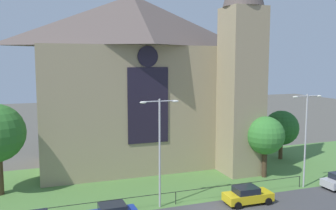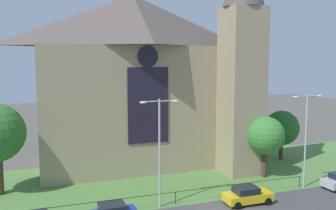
{
  "view_description": "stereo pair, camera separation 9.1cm",
  "coord_description": "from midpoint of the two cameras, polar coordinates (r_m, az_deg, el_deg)",
  "views": [
    {
      "loc": [
        -13.06,
        -26.21,
        12.3
      ],
      "look_at": [
        -0.84,
        8.0,
        8.0
      ],
      "focal_mm": 39.5,
      "sensor_mm": 36.0,
      "label": 1
    },
    {
      "loc": [
        -12.98,
        -26.25,
        12.3
      ],
      "look_at": [
        -0.84,
        8.0,
        8.0
      ],
      "focal_mm": 39.5,
      "sensor_mm": 36.0,
      "label": 2
    }
  ],
  "objects": [
    {
      "name": "ground",
      "position": [
        40.41,
        0.24,
        -10.97
      ],
      "size": [
        160.0,
        160.0,
        0.0
      ],
      "primitive_type": "plane",
      "color": "#56544C"
    },
    {
      "name": "grass_verge",
      "position": [
        38.63,
        1.26,
        -11.81
      ],
      "size": [
        120.0,
        20.0,
        0.01
      ],
      "primitive_type": "cube",
      "color": "#517F3D",
      "rests_on": "ground"
    },
    {
      "name": "church_building",
      "position": [
        44.0,
        -4.08,
        4.09
      ],
      "size": [
        23.2,
        16.2,
        26.0
      ],
      "color": "tan",
      "rests_on": "ground"
    },
    {
      "name": "iron_railing",
      "position": [
        32.76,
        1.26,
        -13.51
      ],
      "size": [
        26.11,
        0.07,
        1.13
      ],
      "color": "black",
      "rests_on": "ground"
    },
    {
      "name": "tree_right_near",
      "position": [
        40.44,
        14.88,
        -4.6
      ],
      "size": [
        4.03,
        4.03,
        6.55
      ],
      "color": "#423021",
      "rests_on": "ground"
    },
    {
      "name": "tree_right_far",
      "position": [
        48.65,
        17.19,
        -3.4
      ],
      "size": [
        4.34,
        4.34,
        6.17
      ],
      "color": "#4C3823",
      "rests_on": "ground"
    },
    {
      "name": "streetlamp_near",
      "position": [
        30.84,
        -1.24,
        -5.44
      ],
      "size": [
        3.37,
        0.26,
        9.25
      ],
      "color": "#B2B2B7",
      "rests_on": "ground"
    },
    {
      "name": "streetlamp_far",
      "position": [
        38.15,
        20.59,
        -3.55
      ],
      "size": [
        3.37,
        0.26,
        9.21
      ],
      "color": "#B2B2B7",
      "rests_on": "ground"
    },
    {
      "name": "parked_car_yellow",
      "position": [
        33.72,
        12.23,
        -13.45
      ],
      "size": [
        4.24,
        2.1,
        1.51
      ],
      "rotation": [
        0.0,
        0.0,
        -0.02
      ],
      "color": "gold",
      "rests_on": "ground"
    }
  ]
}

